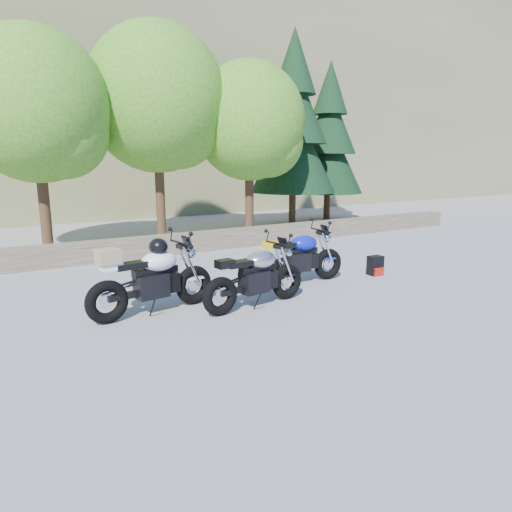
# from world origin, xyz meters

# --- Properties ---
(ground) EXTENTS (90.00, 90.00, 0.00)m
(ground) POSITION_xyz_m (0.00, 0.00, 0.00)
(ground) COLOR gray
(ground) RESTS_ON ground
(stone_wall) EXTENTS (22.00, 0.55, 0.50)m
(stone_wall) POSITION_xyz_m (0.00, 5.50, 0.25)
(stone_wall) COLOR #4D4633
(stone_wall) RESTS_ON ground
(hillside) EXTENTS (80.00, 30.00, 15.00)m
(hillside) POSITION_xyz_m (3.00, 28.00, 7.50)
(hillside) COLOR #686941
(hillside) RESTS_ON ground
(tree_decid_left) EXTENTS (3.67, 3.67, 5.62)m
(tree_decid_left) POSITION_xyz_m (-2.39, 7.14, 3.63)
(tree_decid_left) COLOR #382314
(tree_decid_left) RESTS_ON ground
(tree_decid_mid) EXTENTS (4.08, 4.08, 6.24)m
(tree_decid_mid) POSITION_xyz_m (0.91, 7.54, 4.04)
(tree_decid_mid) COLOR #382314
(tree_decid_mid) RESTS_ON ground
(tree_decid_right) EXTENTS (3.54, 3.54, 5.41)m
(tree_decid_right) POSITION_xyz_m (3.71, 6.94, 3.50)
(tree_decid_right) COLOR #382314
(tree_decid_right) RESTS_ON ground
(conifer_near) EXTENTS (3.17, 3.17, 7.06)m
(conifer_near) POSITION_xyz_m (6.20, 8.20, 3.68)
(conifer_near) COLOR #382314
(conifer_near) RESTS_ON ground
(conifer_far) EXTENTS (2.82, 2.82, 6.27)m
(conifer_far) POSITION_xyz_m (8.40, 8.80, 3.27)
(conifer_far) COLOR #382314
(conifer_far) RESTS_ON ground
(silver_bike) EXTENTS (2.08, 0.66, 1.04)m
(silver_bike) POSITION_xyz_m (-0.12, 0.48, 0.51)
(silver_bike) COLOR black
(silver_bike) RESTS_ON ground
(white_bike) EXTENTS (2.21, 0.70, 1.22)m
(white_bike) POSITION_xyz_m (-1.72, 1.05, 0.60)
(white_bike) COLOR black
(white_bike) RESTS_ON ground
(blue_bike) EXTENTS (2.12, 0.67, 1.06)m
(blue_bike) POSITION_xyz_m (1.39, 1.30, 0.52)
(blue_bike) COLOR black
(blue_bike) RESTS_ON ground
(backpack) EXTENTS (0.32, 0.28, 0.42)m
(backpack) POSITION_xyz_m (3.23, 1.00, 0.20)
(backpack) COLOR black
(backpack) RESTS_ON ground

